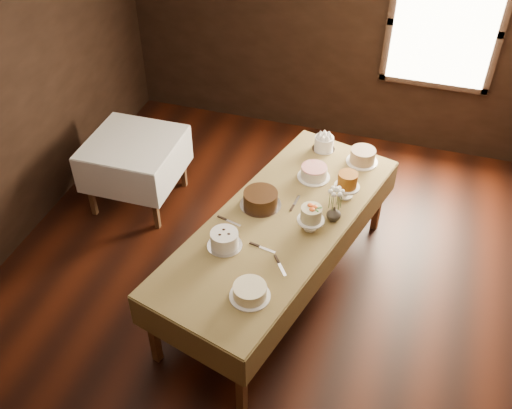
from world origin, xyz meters
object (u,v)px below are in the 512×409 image
object	(u,v)px
cake_swirl	(224,240)
cake_lattice	(314,173)
cake_caramel	(347,186)
cake_server_c	(297,200)
flower_vase	(334,214)
cake_server_b	(282,269)
cake_meringue	(324,144)
cake_speckled	(363,156)
cake_server_e	(233,223)
side_table	(133,148)
cake_server_a	(267,250)
display_table	(280,226)
cake_flowers	(311,219)
cake_cream	(250,292)
cake_chocolate	(261,199)

from	to	relation	value
cake_swirl	cake_lattice	bearing A→B (deg)	66.68
cake_caramel	cake_server_c	xyz separation A→B (m)	(-0.41, -0.19, -0.11)
cake_caramel	flower_vase	bearing A→B (deg)	-97.17
cake_caramel	cake_server_b	bearing A→B (deg)	-106.24
cake_meringue	cake_speckled	bearing A→B (deg)	-13.49
cake_server_e	side_table	bearing A→B (deg)	161.22
side_table	cake_server_a	bearing A→B (deg)	-32.57
cake_caramel	cake_meringue	bearing A→B (deg)	117.96
display_table	cake_caramel	bearing A→B (deg)	46.04
cake_server_e	cake_caramel	bearing A→B (deg)	51.52
cake_server_e	cake_meringue	bearing A→B (deg)	83.45
cake_lattice	cake_server_c	world-z (taller)	cake_lattice
cake_server_b	cake_server_c	xyz separation A→B (m)	(-0.11, 0.87, 0.00)
cake_speckled	cake_server_c	bearing A→B (deg)	-121.19
cake_lattice	cake_server_c	bearing A→B (deg)	-100.11
cake_server_b	cake_server_c	size ratio (longest dim) A/B	1.00
cake_server_b	flower_vase	distance (m)	0.77
cake_meringue	cake_flowers	bearing A→B (deg)	-82.93
cake_server_a	cake_server_b	bearing A→B (deg)	-34.17
cake_server_a	flower_vase	distance (m)	0.70
cake_swirl	cake_cream	distance (m)	0.59
cake_swirl	cake_cream	xyz separation A→B (m)	(0.37, -0.46, -0.02)
cake_flowers	cake_server_c	world-z (taller)	cake_flowers
cake_server_c	cake_flowers	bearing A→B (deg)	-142.41
display_table	cake_server_b	bearing A→B (deg)	-73.11
cake_cream	flower_vase	size ratio (longest dim) A/B	2.71
cake_caramel	cake_server_a	distance (m)	1.02
cake_server_a	cake_server_e	world-z (taller)	same
display_table	cake_meringue	world-z (taller)	cake_meringue
cake_lattice	cake_swirl	bearing A→B (deg)	-113.32
cake_chocolate	cake_speckled	bearing A→B (deg)	50.86
cake_caramel	cake_server_c	distance (m)	0.47
cake_speckled	cake_flowers	size ratio (longest dim) A/B	1.32
display_table	cake_flowers	world-z (taller)	cake_flowers
side_table	cake_server_e	distance (m)	1.76
cake_swirl	cake_server_a	bearing A→B (deg)	10.55
cake_flowers	cake_server_e	bearing A→B (deg)	-167.95
cake_server_b	cake_server_e	world-z (taller)	same
cake_meringue	cake_chocolate	size ratio (longest dim) A/B	0.56
cake_lattice	flower_vase	distance (m)	0.61
cake_caramel	cake_server_b	size ratio (longest dim) A/B	1.14
cake_cream	cake_server_e	distance (m)	0.85
display_table	cake_meringue	bearing A→B (deg)	84.04
cake_caramel	flower_vase	distance (m)	0.35
cake_lattice	cake_chocolate	bearing A→B (deg)	-123.49
side_table	cake_chocolate	world-z (taller)	cake_chocolate
cake_lattice	cake_cream	xyz separation A→B (m)	(-0.12, -1.59, -0.00)
cake_flowers	cake_swirl	world-z (taller)	cake_flowers
cake_cream	cake_server_e	xyz separation A→B (m)	(-0.40, 0.75, -0.05)
cake_caramel	cake_flowers	xyz separation A→B (m)	(-0.21, -0.52, -0.01)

